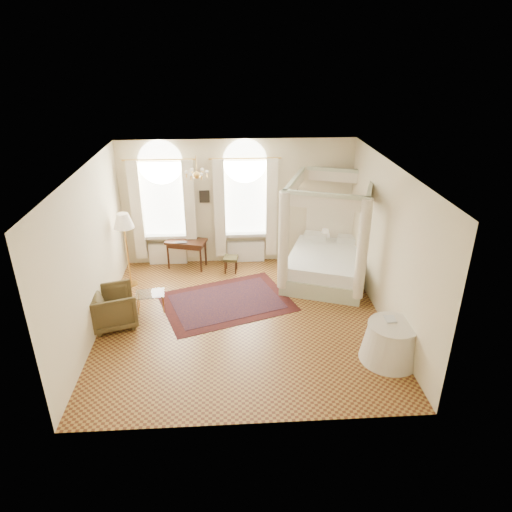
{
  "coord_description": "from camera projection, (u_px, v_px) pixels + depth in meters",
  "views": [
    {
      "loc": [
        -0.26,
        -8.37,
        5.4
      ],
      "look_at": [
        0.31,
        0.4,
        1.32
      ],
      "focal_mm": 32.0,
      "sensor_mm": 36.0,
      "label": 1
    }
  ],
  "objects": [
    {
      "name": "laptop",
      "position": [
        182.0,
        242.0,
        11.76
      ],
      "size": [
        0.33,
        0.22,
        0.03
      ],
      "primitive_type": "imported",
      "rotation": [
        0.0,
        0.0,
        3.08
      ],
      "color": "black",
      "rests_on": "writing_desk"
    },
    {
      "name": "window_right",
      "position": [
        246.0,
        210.0,
        11.85
      ],
      "size": [
        1.62,
        0.27,
        3.29
      ],
      "color": "white",
      "rests_on": "room_walls"
    },
    {
      "name": "coffee_table",
      "position": [
        150.0,
        295.0,
        10.06
      ],
      "size": [
        0.67,
        0.51,
        0.42
      ],
      "color": "silver",
      "rests_on": "ground"
    },
    {
      "name": "side_table",
      "position": [
        391.0,
        342.0,
        8.48
      ],
      "size": [
        1.11,
        1.11,
        0.76
      ],
      "color": "white",
      "rests_on": "ground"
    },
    {
      "name": "window_left",
      "position": [
        164.0,
        212.0,
        11.72
      ],
      "size": [
        1.62,
        0.27,
        3.29
      ],
      "color": "white",
      "rests_on": "room_walls"
    },
    {
      "name": "chandelier",
      "position": [
        197.0,
        174.0,
        9.67
      ],
      "size": [
        0.51,
        0.45,
        0.5
      ],
      "color": "gold",
      "rests_on": "room_walls"
    },
    {
      "name": "ground",
      "position": [
        243.0,
        319.0,
        9.86
      ],
      "size": [
        6.0,
        6.0,
        0.0
      ],
      "primitive_type": "plane",
      "color": "olive",
      "rests_on": "ground"
    },
    {
      "name": "book",
      "position": [
        385.0,
        319.0,
        8.46
      ],
      "size": [
        0.2,
        0.26,
        0.02
      ],
      "primitive_type": "imported",
      "rotation": [
        0.0,
        0.0,
        -0.05
      ],
      "color": "black",
      "rests_on": "side_table"
    },
    {
      "name": "wall_pictures",
      "position": [
        241.0,
        194.0,
        11.76
      ],
      "size": [
        2.54,
        0.03,
        0.39
      ],
      "color": "black",
      "rests_on": "room_walls"
    },
    {
      "name": "canopy_bed",
      "position": [
        327.0,
        258.0,
        11.31
      ],
      "size": [
        2.61,
        2.87,
        2.58
      ],
      "color": "#B3B896",
      "rests_on": "ground"
    },
    {
      "name": "room_walls",
      "position": [
        242.0,
        235.0,
        9.03
      ],
      "size": [
        6.0,
        6.0,
        6.0
      ],
      "color": "beige",
      "rests_on": "ground"
    },
    {
      "name": "floor_lamp",
      "position": [
        124.0,
        225.0,
        10.64
      ],
      "size": [
        0.48,
        0.48,
        1.85
      ],
      "color": "gold",
      "rests_on": "ground"
    },
    {
      "name": "nightstand",
      "position": [
        323.0,
        253.0,
        12.32
      ],
      "size": [
        0.44,
        0.41,
        0.56
      ],
      "primitive_type": "cube",
      "rotation": [
        0.0,
        0.0,
        0.15
      ],
      "color": "#3B1E10",
      "rests_on": "ground"
    },
    {
      "name": "writing_desk",
      "position": [
        186.0,
        244.0,
        11.93
      ],
      "size": [
        1.13,
        0.79,
        0.76
      ],
      "color": "#3B1E10",
      "rests_on": "ground"
    },
    {
      "name": "nightstand_lamp",
      "position": [
        325.0,
        233.0,
        12.18
      ],
      "size": [
        0.26,
        0.26,
        0.39
      ],
      "color": "gold",
      "rests_on": "nightstand"
    },
    {
      "name": "armchair",
      "position": [
        114.0,
        307.0,
        9.52
      ],
      "size": [
        1.13,
        1.11,
        0.83
      ],
      "primitive_type": "imported",
      "rotation": [
        0.0,
        0.0,
        1.88
      ],
      "color": "#483A1F",
      "rests_on": "ground"
    },
    {
      "name": "oriental_rug",
      "position": [
        227.0,
        302.0,
        10.53
      ],
      "size": [
        3.35,
        2.86,
        0.01
      ],
      "color": "#451410",
      "rests_on": "ground"
    },
    {
      "name": "stool",
      "position": [
        231.0,
        259.0,
        11.81
      ],
      "size": [
        0.4,
        0.4,
        0.41
      ],
      "color": "#3F361B",
      "rests_on": "ground"
    }
  ]
}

